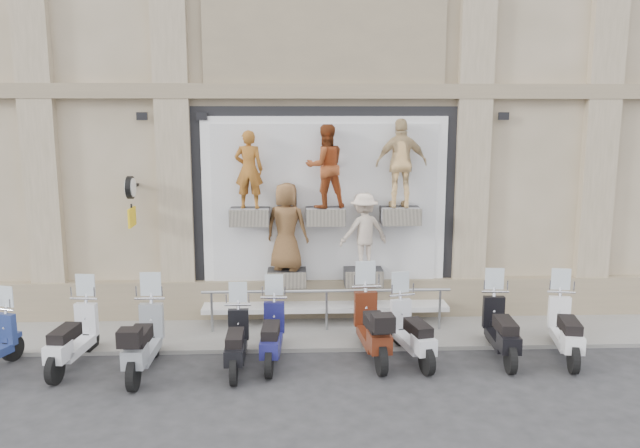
% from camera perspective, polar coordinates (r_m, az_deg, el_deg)
% --- Properties ---
extents(ground, '(90.00, 90.00, 0.00)m').
position_cam_1_polar(ground, '(10.97, 1.14, -13.58)').
color(ground, '#2A2A2D').
rests_on(ground, ground).
extents(sidewalk, '(16.00, 2.20, 0.08)m').
position_cam_1_polar(sidewalk, '(12.91, 0.58, -9.68)').
color(sidewalk, gray).
rests_on(sidewalk, ground).
extents(building, '(14.00, 8.60, 12.00)m').
position_cam_1_polar(building, '(17.12, -0.23, 15.42)').
color(building, '#BFAA8B').
rests_on(building, ground).
extents(shop_vitrine, '(5.60, 0.86, 4.30)m').
position_cam_1_polar(shop_vitrine, '(12.95, 0.84, 1.24)').
color(shop_vitrine, black).
rests_on(shop_vitrine, ground).
extents(guard_rail, '(5.06, 0.10, 0.93)m').
position_cam_1_polar(guard_rail, '(12.68, 0.61, -8.03)').
color(guard_rail, '#9EA0A5').
rests_on(guard_rail, ground).
extents(clock_sign_bracket, '(0.10, 0.80, 1.02)m').
position_cam_1_polar(clock_sign_bracket, '(13.02, -16.90, 2.57)').
color(clock_sign_bracket, black).
rests_on(clock_sign_bracket, ground).
extents(scooter_b, '(0.75, 1.93, 1.53)m').
position_cam_1_polar(scooter_b, '(11.80, -21.74, -8.63)').
color(scooter_b, silver).
rests_on(scooter_b, ground).
extents(scooter_c, '(0.61, 1.99, 1.61)m').
position_cam_1_polar(scooter_c, '(11.17, -15.87, -9.11)').
color(scooter_c, gray).
rests_on(scooter_c, ground).
extents(scooter_d, '(0.53, 1.76, 1.42)m').
position_cam_1_polar(scooter_d, '(11.00, -7.68, -9.63)').
color(scooter_d, black).
rests_on(scooter_d, ground).
extents(scooter_e, '(0.61, 1.83, 1.47)m').
position_cam_1_polar(scooter_e, '(11.23, -4.43, -9.02)').
color(scooter_e, navy).
rests_on(scooter_e, ground).
extents(scooter_f, '(0.78, 2.09, 1.66)m').
position_cam_1_polar(scooter_f, '(11.38, 4.82, -8.25)').
color(scooter_f, '#4D1C0D').
rests_on(scooter_f, ground).
extents(scooter_g, '(0.91, 1.91, 1.50)m').
position_cam_1_polar(scooter_g, '(11.42, 8.43, -8.71)').
color(scooter_g, silver).
rests_on(scooter_g, ground).
extents(scooter_h, '(0.67, 1.92, 1.53)m').
position_cam_1_polar(scooter_h, '(11.84, 16.27, -8.23)').
color(scooter_h, black).
rests_on(scooter_h, ground).
extents(scooter_i, '(0.90, 1.95, 1.53)m').
position_cam_1_polar(scooter_i, '(12.22, 21.60, -7.98)').
color(scooter_i, white).
rests_on(scooter_i, ground).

